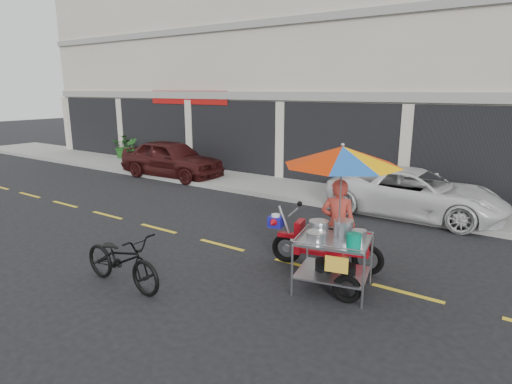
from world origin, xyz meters
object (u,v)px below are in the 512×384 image
Objects in this scene: maroon_sedan at (172,159)px; food_vendor_rig at (338,195)px; near_bicycle at (122,259)px; white_pickup at (415,193)px.

food_vendor_rig is (9.10, -4.96, 0.85)m from maroon_sedan.
near_bicycle is at bearing -141.90° from maroon_sedan.
near_bicycle is (-2.97, -7.22, -0.14)m from white_pickup.
food_vendor_rig is (-0.04, -4.96, 0.94)m from white_pickup.
maroon_sedan is at bearing 138.81° from food_vendor_rig.
near_bicycle is 3.86m from food_vendor_rig.
near_bicycle is at bearing -154.88° from food_vendor_rig.
food_vendor_rig is at bearing -51.32° from near_bicycle.
maroon_sedan is 2.29× the size of near_bicycle.
white_pickup is (9.14, 0.00, -0.09)m from maroon_sedan.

